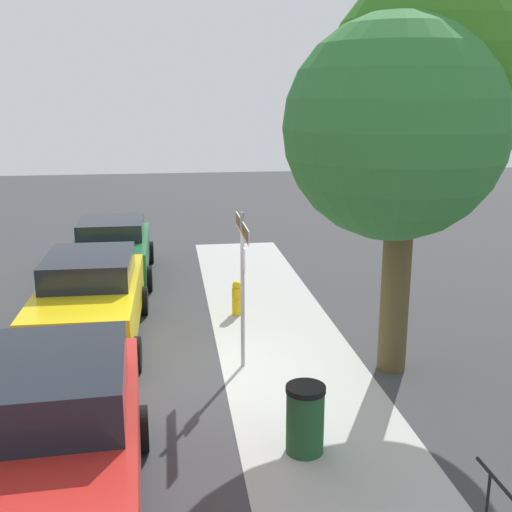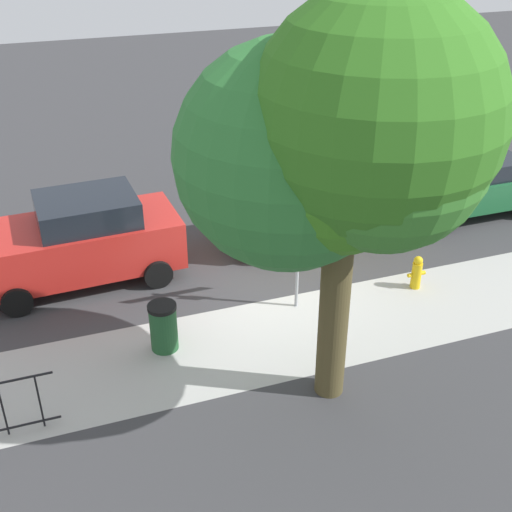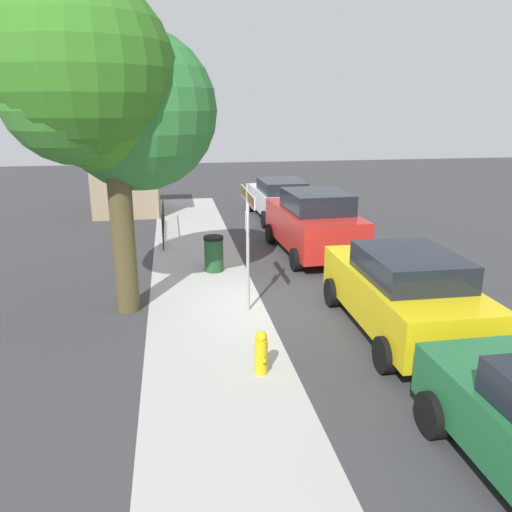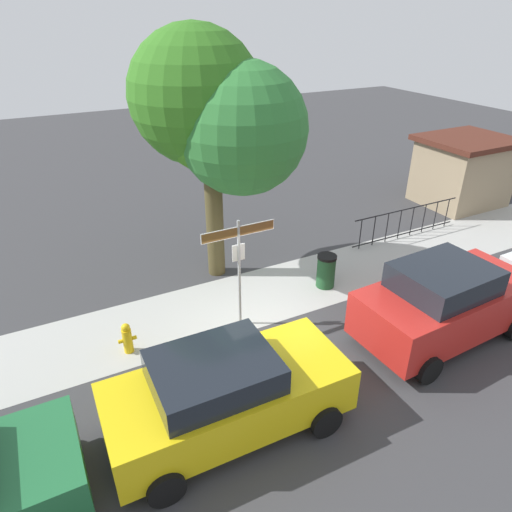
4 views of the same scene
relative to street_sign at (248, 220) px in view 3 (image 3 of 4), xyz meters
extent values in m
plane|color=#38383A|center=(0.34, -0.40, -2.07)|extent=(60.00, 60.00, 0.00)
cube|color=#AAAAA5|center=(2.34, 0.90, -2.07)|extent=(24.00, 2.60, 0.00)
cylinder|color=#9EA0A5|center=(0.00, 0.00, -0.65)|extent=(0.07, 0.07, 2.84)
cube|color=brown|center=(0.00, 0.00, 0.50)|extent=(1.80, 0.02, 0.22)
cube|color=white|center=(0.00, 0.00, 0.50)|extent=(1.83, 0.02, 0.25)
cube|color=silver|center=(0.00, 0.02, -0.05)|extent=(0.32, 0.02, 0.42)
cylinder|color=#4D4326|center=(0.47, 2.63, -0.39)|extent=(0.50, 0.50, 3.36)
sphere|color=#31721E|center=(0.30, 3.10, 2.99)|extent=(3.48, 3.48, 3.48)
sphere|color=#2E7633|center=(1.18, 2.20, 2.22)|extent=(3.43, 3.43, 3.43)
sphere|color=#377D2B|center=(0.23, 3.32, 2.60)|extent=(2.84, 2.84, 2.84)
sphere|color=#3A801E|center=(0.66, 2.78, 2.43)|extent=(2.94, 2.94, 2.94)
cylinder|color=black|center=(-4.81, -1.82, -1.75)|extent=(0.64, 0.22, 0.64)
cube|color=yellow|center=(-1.57, -2.85, -1.30)|extent=(4.47, 1.94, 0.90)
cube|color=black|center=(-1.83, -2.84, -0.60)|extent=(2.16, 1.68, 0.51)
cylinder|color=black|center=(-0.04, -1.93, -1.75)|extent=(0.64, 0.23, 0.64)
cylinder|color=black|center=(-0.07, -3.81, -1.75)|extent=(0.64, 0.23, 0.64)
cylinder|color=black|center=(-3.07, -1.89, -1.75)|extent=(0.64, 0.23, 0.64)
cylinder|color=black|center=(-3.09, -3.76, -1.75)|extent=(0.64, 0.23, 0.64)
cube|color=red|center=(4.10, -2.64, -1.22)|extent=(4.44, 2.13, 1.07)
cube|color=black|center=(3.84, -2.65, -0.39)|extent=(2.17, 1.79, 0.58)
cylinder|color=black|center=(5.53, -1.60, -1.75)|extent=(0.65, 0.25, 0.64)
cylinder|color=black|center=(5.62, -3.53, -1.75)|extent=(0.65, 0.25, 0.64)
cylinder|color=black|center=(2.57, -1.74, -1.75)|extent=(0.65, 0.25, 0.64)
cylinder|color=black|center=(2.66, -3.67, -1.75)|extent=(0.65, 0.25, 0.64)
cube|color=white|center=(9.26, -2.72, -1.36)|extent=(4.58, 1.90, 0.79)
cube|color=black|center=(8.99, -2.73, -0.72)|extent=(2.21, 1.65, 0.47)
cylinder|color=black|center=(10.80, -1.78, -1.75)|extent=(0.64, 0.23, 0.64)
cylinder|color=black|center=(10.82, -3.62, -1.75)|extent=(0.64, 0.23, 0.64)
cylinder|color=black|center=(7.70, -1.82, -1.75)|extent=(0.64, 0.23, 0.64)
cylinder|color=black|center=(7.73, -3.66, -1.75)|extent=(0.64, 0.23, 0.64)
cylinder|color=black|center=(7.21, 1.90, -1.02)|extent=(4.46, 0.04, 0.04)
cylinder|color=black|center=(7.21, 1.90, -1.95)|extent=(4.46, 0.04, 0.04)
cylinder|color=black|center=(5.26, 1.90, -1.55)|extent=(0.03, 0.03, 1.05)
cylinder|color=black|center=(5.81, 1.90, -1.55)|extent=(0.03, 0.03, 1.05)
cylinder|color=black|center=(6.37, 1.90, -1.55)|extent=(0.03, 0.03, 1.05)
cylinder|color=black|center=(6.93, 1.90, -1.55)|extent=(0.03, 0.03, 1.05)
cylinder|color=black|center=(7.49, 1.90, -1.55)|extent=(0.03, 0.03, 1.05)
cylinder|color=black|center=(8.04, 1.90, -1.55)|extent=(0.03, 0.03, 1.05)
cylinder|color=black|center=(8.60, 1.90, -1.55)|extent=(0.03, 0.03, 1.05)
cylinder|color=black|center=(9.16, 1.90, -1.55)|extent=(0.03, 0.03, 1.05)
cube|color=#998466|center=(11.44, 3.40, -0.85)|extent=(3.04, 2.61, 2.45)
cube|color=#4C2319|center=(11.44, 3.40, 0.48)|extent=(3.40, 2.97, 0.20)
cylinder|color=yellow|center=(-2.76, 0.20, -1.76)|extent=(0.22, 0.22, 0.62)
sphere|color=yellow|center=(-2.76, 0.20, -1.39)|extent=(0.20, 0.20, 0.20)
cylinder|color=yellow|center=(-2.92, 0.20, -1.73)|extent=(0.10, 0.09, 0.09)
cylinder|color=yellow|center=(-2.60, 0.20, -1.73)|extent=(0.10, 0.09, 0.09)
cylinder|color=#1E4C28|center=(2.93, 0.50, -1.62)|extent=(0.52, 0.52, 0.90)
cylinder|color=black|center=(2.93, 0.50, -1.13)|extent=(0.55, 0.55, 0.08)
camera|label=1|loc=(10.47, -1.25, 2.70)|focal=43.91mm
camera|label=2|loc=(4.63, 10.54, 5.61)|focal=45.70mm
camera|label=3|loc=(-10.31, 1.56, 2.32)|focal=35.32mm
camera|label=4|loc=(-3.93, -8.54, 4.95)|focal=32.18mm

